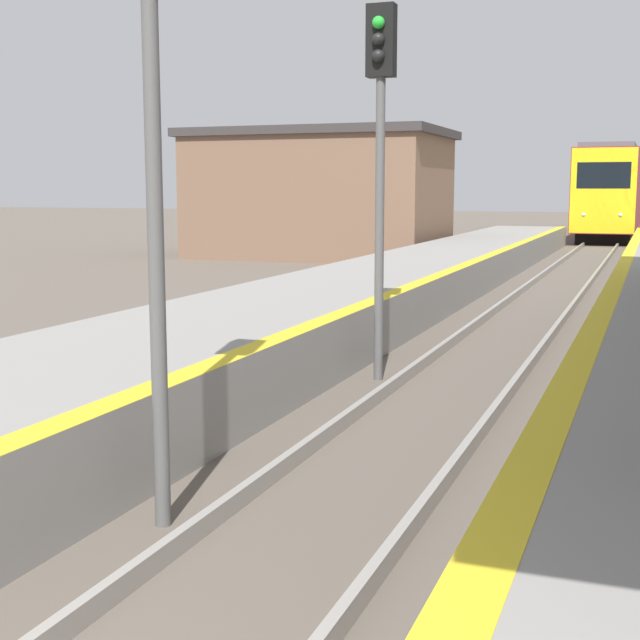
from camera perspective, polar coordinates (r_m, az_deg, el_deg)
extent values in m
cube|color=black|center=(52.23, 18.23, 5.51)|extent=(2.39, 19.84, 0.55)
cube|color=maroon|center=(52.18, 18.34, 7.89)|extent=(2.82, 22.05, 3.79)
cube|color=yellow|center=(41.25, 17.66, 7.89)|extent=(2.76, 0.16, 3.72)
cube|color=black|center=(41.19, 17.70, 8.82)|extent=(2.25, 0.06, 1.14)
cube|color=#59595E|center=(52.21, 18.44, 10.10)|extent=(2.39, 20.95, 0.24)
sphere|color=white|center=(41.25, 16.51, 6.49)|extent=(0.18, 0.18, 0.18)
sphere|color=white|center=(41.17, 18.68, 6.39)|extent=(0.18, 0.18, 0.18)
cylinder|color=#595959|center=(6.59, -10.43, 3.38)|extent=(0.12, 0.12, 3.93)
cylinder|color=#595959|center=(11.71, 3.83, 5.63)|extent=(0.12, 0.12, 3.93)
cube|color=black|center=(11.84, 3.95, 17.40)|extent=(0.36, 0.20, 0.90)
sphere|color=green|center=(11.75, 3.76, 18.47)|extent=(0.16, 0.16, 0.16)
sphere|color=black|center=(11.72, 3.75, 17.50)|extent=(0.16, 0.16, 0.16)
sphere|color=black|center=(11.69, 3.74, 16.52)|extent=(0.16, 0.16, 0.16)
cube|color=brown|center=(33.44, 0.02, 7.81)|extent=(8.80, 5.90, 4.37)
cube|color=#383333|center=(33.50, 0.02, 11.80)|extent=(9.24, 6.20, 0.30)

